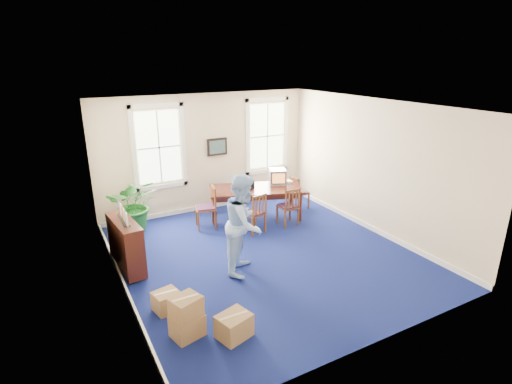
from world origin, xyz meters
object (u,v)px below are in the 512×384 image
chair_near_left (254,212)px  cardboard_boxes (196,309)px  man (244,224)px  crt_tv (278,176)px  credenza (126,246)px  conference_table (255,203)px  potted_plant (134,205)px

chair_near_left → cardboard_boxes: chair_near_left is taller
man → cardboard_boxes: man is taller
chair_near_left → cardboard_boxes: size_ratio=0.82×
crt_tv → credenza: 4.51m
credenza → cardboard_boxes: 2.52m
crt_tv → credenza: size_ratio=0.37×
conference_table → cardboard_boxes: (-3.04, -3.65, -0.05)m
conference_table → potted_plant: potted_plant is taller
crt_tv → cardboard_boxes: (-3.76, -3.70, -0.67)m
crt_tv → cardboard_boxes: bearing=-111.5°
conference_table → cardboard_boxes: conference_table is taller
crt_tv → potted_plant: (-3.73, 0.61, -0.35)m
conference_table → chair_near_left: bearing=-101.2°
man → credenza: size_ratio=1.53×
chair_near_left → credenza: credenza is taller
conference_table → crt_tv: 0.94m
crt_tv → credenza: bearing=-139.9°
credenza → crt_tv: bearing=10.8°
conference_table → chair_near_left: chair_near_left is taller
man → potted_plant: (-1.49, 3.00, -0.32)m
conference_table → cardboard_boxes: size_ratio=1.93×
crt_tv → chair_near_left: (-1.21, -0.88, -0.51)m
man → chair_near_left: bearing=5.7°
crt_tv → credenza: (-4.31, -1.25, -0.51)m
potted_plant → cardboard_boxes: (-0.03, -4.31, -0.32)m
chair_near_left → potted_plant: bearing=-41.3°
man → crt_tv: bearing=-3.1°
conference_table → credenza: credenza is taller
conference_table → man: man is taller
man → conference_table: bearing=6.8°
potted_plant → credenza: bearing=-107.3°
chair_near_left → cardboard_boxes: 3.81m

